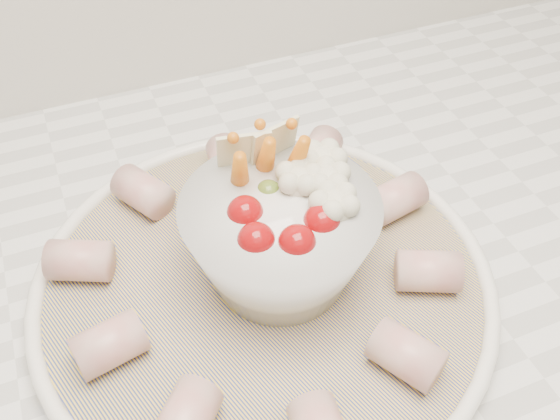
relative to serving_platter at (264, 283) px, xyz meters
name	(u,v)px	position (x,y,z in m)	size (l,w,h in m)	color
serving_platter	(264,283)	(0.00, 0.00, 0.00)	(0.44, 0.44, 0.02)	navy
veggie_bowl	(282,235)	(0.02, 0.00, 0.05)	(0.14, 0.14, 0.11)	silver
cured_meat_rolls	(262,266)	(0.00, 0.00, 0.02)	(0.31, 0.31, 0.03)	#B55652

